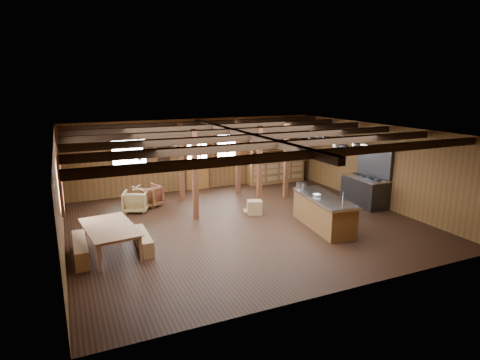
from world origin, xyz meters
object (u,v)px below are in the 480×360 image
object	(u,v)px
kitchen_island	(323,212)
dining_table	(112,240)
armchair_c	(136,201)
commercial_range	(367,186)
armchair_b	(147,196)
armchair_a	(148,196)

from	to	relation	value
kitchen_island	dining_table	world-z (taller)	kitchen_island
armchair_c	dining_table	bearing A→B (deg)	90.14
commercial_range	armchair_c	size ratio (longest dim) A/B	2.72
dining_table	armchair_c	size ratio (longest dim) A/B	2.63
armchair_b	armchair_a	bearing A→B (deg)	144.00
dining_table	armchair_b	size ratio (longest dim) A/B	2.63
commercial_range	dining_table	world-z (taller)	commercial_range
kitchen_island	armchair_c	size ratio (longest dim) A/B	3.37
commercial_range	armchair_b	xyz separation A→B (m)	(-6.96, 2.98, -0.32)
kitchen_island	armchair_a	bearing A→B (deg)	142.84
commercial_range	dining_table	xyz separation A→B (m)	(-8.55, -0.65, -0.31)
commercial_range	dining_table	bearing A→B (deg)	-175.67
dining_table	armchair_c	bearing A→B (deg)	-26.44
armchair_b	armchair_c	bearing A→B (deg)	75.83
kitchen_island	armchair_b	size ratio (longest dim) A/B	3.37
kitchen_island	armchair_a	distance (m)	5.97
armchair_a	armchair_b	xyz separation A→B (m)	(-0.02, 0.05, -0.01)
kitchen_island	dining_table	xyz separation A→B (m)	(-5.87, 0.60, -0.12)
commercial_range	armchair_b	distance (m)	7.58
kitchen_island	armchair_a	world-z (taller)	kitchen_island
dining_table	armchair_b	distance (m)	3.96
armchair_c	armchair_b	bearing A→B (deg)	-115.12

